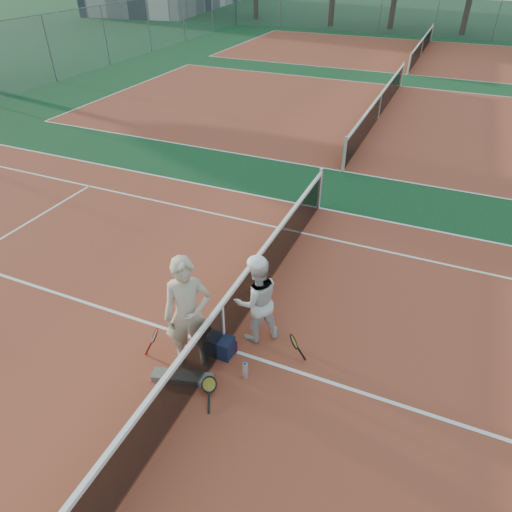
% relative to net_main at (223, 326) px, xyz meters
% --- Properties ---
extents(ground, '(130.00, 130.00, 0.00)m').
position_rel_net_main_xyz_m(ground, '(0.00, 0.00, -0.51)').
color(ground, '#103B1D').
rests_on(ground, ground).
extents(court_main, '(23.77, 10.97, 0.01)m').
position_rel_net_main_xyz_m(court_main, '(0.00, 0.00, -0.51)').
color(court_main, brown).
rests_on(court_main, ground).
extents(court_far_a, '(23.77, 10.97, 0.01)m').
position_rel_net_main_xyz_m(court_far_a, '(0.00, 13.50, -0.51)').
color(court_far_a, brown).
rests_on(court_far_a, ground).
extents(court_far_b, '(23.77, 10.97, 0.01)m').
position_rel_net_main_xyz_m(court_far_b, '(0.00, 27.00, -0.51)').
color(court_far_b, brown).
rests_on(court_far_b, ground).
extents(net_main, '(0.10, 10.98, 1.02)m').
position_rel_net_main_xyz_m(net_main, '(0.00, 0.00, 0.00)').
color(net_main, black).
rests_on(net_main, ground).
extents(net_far_a, '(0.10, 10.98, 1.02)m').
position_rel_net_main_xyz_m(net_far_a, '(0.00, 13.50, 0.00)').
color(net_far_a, black).
rests_on(net_far_a, ground).
extents(net_far_b, '(0.10, 10.98, 1.02)m').
position_rel_net_main_xyz_m(net_far_b, '(0.00, 27.00, 0.00)').
color(net_far_b, black).
rests_on(net_far_b, ground).
extents(fence_back, '(32.00, 0.06, 3.00)m').
position_rel_net_main_xyz_m(fence_back, '(0.00, 34.00, 0.99)').
color(fence_back, slate).
rests_on(fence_back, ground).
extents(player_a, '(0.89, 0.81, 2.04)m').
position_rel_net_main_xyz_m(player_a, '(-0.35, -0.45, 0.51)').
color(player_a, '#BBAC91').
rests_on(player_a, ground).
extents(player_b, '(1.00, 0.98, 1.63)m').
position_rel_net_main_xyz_m(player_b, '(0.40, 0.50, 0.30)').
color(player_b, silver).
rests_on(player_b, ground).
extents(racket_red, '(0.38, 0.37, 0.55)m').
position_rel_net_main_xyz_m(racket_red, '(-0.97, -0.57, -0.23)').
color(racket_red, maroon).
rests_on(racket_red, ground).
extents(racket_black_held, '(0.38, 0.37, 0.55)m').
position_rel_net_main_xyz_m(racket_black_held, '(1.18, 0.21, -0.23)').
color(racket_black_held, black).
rests_on(racket_black_held, ground).
extents(racket_spare, '(0.51, 0.65, 0.14)m').
position_rel_net_main_xyz_m(racket_spare, '(0.18, -0.87, -0.44)').
color(racket_spare, black).
rests_on(racket_spare, ground).
extents(sports_bag_navy, '(0.44, 0.31, 0.34)m').
position_rel_net_main_xyz_m(sports_bag_navy, '(0.00, -0.13, -0.34)').
color(sports_bag_navy, black).
rests_on(sports_bag_navy, ground).
extents(sports_bag_purple, '(0.37, 0.32, 0.25)m').
position_rel_net_main_xyz_m(sports_bag_purple, '(0.07, -0.03, -0.39)').
color(sports_bag_purple, black).
rests_on(sports_bag_purple, ground).
extents(net_cover_canvas, '(0.99, 0.47, 0.10)m').
position_rel_net_main_xyz_m(net_cover_canvas, '(-0.30, -0.87, -0.46)').
color(net_cover_canvas, '#5F5C56').
rests_on(net_cover_canvas, ground).
extents(water_bottle, '(0.09, 0.09, 0.30)m').
position_rel_net_main_xyz_m(water_bottle, '(0.60, -0.43, -0.36)').
color(water_bottle, silver).
rests_on(water_bottle, ground).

